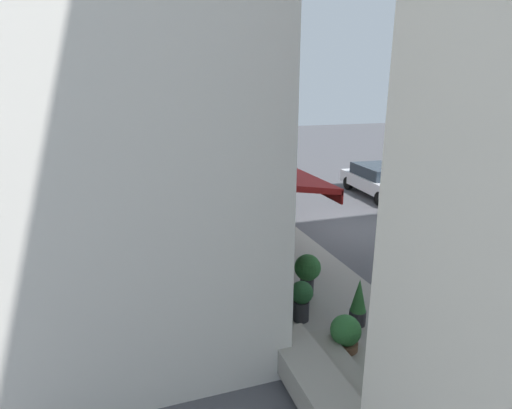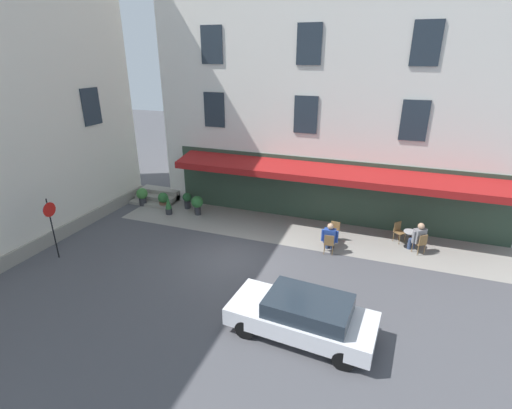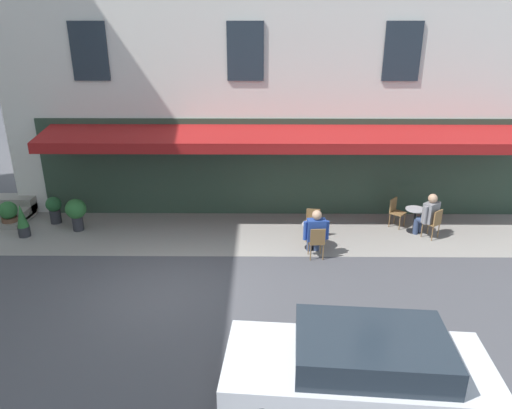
# 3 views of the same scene
# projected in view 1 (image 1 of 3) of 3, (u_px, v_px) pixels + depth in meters

# --- Properties ---
(ground_plane) EXTENTS (70.00, 70.00, 0.00)m
(ground_plane) POSITION_uv_depth(u_px,v_px,m) (357.00, 231.00, 13.93)
(ground_plane) COLOR #4C4C51
(sidewalk_cafe_terrace) EXTENTS (20.50, 3.20, 0.01)m
(sidewalk_cafe_terrace) POSITION_uv_depth(u_px,v_px,m) (235.00, 213.00, 15.85)
(sidewalk_cafe_terrace) COLOR gray
(sidewalk_cafe_terrace) RESTS_ON ground_plane
(back_alley_steps) EXTENTS (2.40, 1.75, 0.60)m
(back_alley_steps) POSITION_uv_depth(u_px,v_px,m) (330.00, 383.00, 6.45)
(back_alley_steps) COLOR gray
(back_alley_steps) RESTS_ON ground_plane
(cafe_table_near_entrance) EXTENTS (0.60, 0.60, 0.75)m
(cafe_table_near_entrance) POSITION_uv_depth(u_px,v_px,m) (211.00, 181.00, 18.93)
(cafe_table_near_entrance) COLOR black
(cafe_table_near_entrance) RESTS_ON ground_plane
(cafe_chair_wicker_kerbside) EXTENTS (0.56, 0.56, 0.91)m
(cafe_chair_wicker_kerbside) POSITION_uv_depth(u_px,v_px,m) (219.00, 178.00, 19.43)
(cafe_chair_wicker_kerbside) COLOR olive
(cafe_chair_wicker_kerbside) RESTS_ON ground_plane
(cafe_chair_wicker_near_door) EXTENTS (0.56, 0.56, 0.91)m
(cafe_chair_wicker_near_door) POSITION_uv_depth(u_px,v_px,m) (204.00, 183.00, 18.36)
(cafe_chair_wicker_near_door) COLOR olive
(cafe_chair_wicker_near_door) RESTS_ON ground_plane
(cafe_table_mid_terrace) EXTENTS (0.60, 0.60, 0.75)m
(cafe_table_mid_terrace) POSITION_uv_depth(u_px,v_px,m) (258.00, 196.00, 16.34)
(cafe_table_mid_terrace) COLOR black
(cafe_table_mid_terrace) RESTS_ON ground_plane
(cafe_chair_wicker_by_window) EXTENTS (0.43, 0.43, 0.91)m
(cafe_chair_wicker_by_window) POSITION_uv_depth(u_px,v_px,m) (272.00, 194.00, 16.57)
(cafe_chair_wicker_by_window) COLOR olive
(cafe_chair_wicker_by_window) RESTS_ON ground_plane
(cafe_chair_wicker_corner_right) EXTENTS (0.45, 0.45, 0.91)m
(cafe_chair_wicker_corner_right) POSITION_uv_depth(u_px,v_px,m) (242.00, 196.00, 16.21)
(cafe_chair_wicker_corner_right) COLOR olive
(cafe_chair_wicker_corner_right) RESTS_ON ground_plane
(seated_patron_in_grey) EXTENTS (0.67, 0.68, 1.36)m
(seated_patron_in_grey) POSITION_uv_depth(u_px,v_px,m) (217.00, 175.00, 19.21)
(seated_patron_in_grey) COLOR navy
(seated_patron_in_grey) RESTS_ON ground_plane
(seated_companion_in_blue) EXTENTS (0.70, 0.59, 1.35)m
(seated_companion_in_blue) POSITION_uv_depth(u_px,v_px,m) (267.00, 190.00, 16.44)
(seated_companion_in_blue) COLOR navy
(seated_companion_in_blue) RESTS_ON ground_plane
(potted_plant_entrance_right) EXTENTS (0.48, 0.48, 0.88)m
(potted_plant_entrance_right) POSITION_uv_depth(u_px,v_px,m) (302.00, 298.00, 8.51)
(potted_plant_entrance_right) COLOR #2D2D33
(potted_plant_entrance_right) RESTS_ON ground_plane
(potted_plant_entrance_left) EXTENTS (0.56, 0.56, 0.81)m
(potted_plant_entrance_left) POSITION_uv_depth(u_px,v_px,m) (345.00, 335.00, 7.38)
(potted_plant_entrance_left) COLOR brown
(potted_plant_entrance_left) RESTS_ON ground_plane
(potted_plant_under_sign) EXTENTS (0.34, 0.34, 1.02)m
(potted_plant_under_sign) POSITION_uv_depth(u_px,v_px,m) (358.00, 302.00, 8.35)
(potted_plant_under_sign) COLOR #2D2D33
(potted_plant_under_sign) RESTS_ON ground_plane
(potted_plant_mid_terrace) EXTENTS (0.61, 0.61, 0.99)m
(potted_plant_mid_terrace) POSITION_uv_depth(u_px,v_px,m) (398.00, 367.00, 6.32)
(potted_plant_mid_terrace) COLOR #2D2D33
(potted_plant_mid_terrace) RESTS_ON ground_plane
(potted_plant_by_steps) EXTENTS (0.62, 0.62, 1.01)m
(potted_plant_by_steps) POSITION_uv_depth(u_px,v_px,m) (307.00, 271.00, 9.49)
(potted_plant_by_steps) COLOR #2D2D33
(potted_plant_by_steps) RESTS_ON ground_plane
(parked_car_white) EXTENTS (4.43, 2.13, 1.33)m
(parked_car_white) POSITION_uv_depth(u_px,v_px,m) (380.00, 180.00, 18.19)
(parked_car_white) COLOR silver
(parked_car_white) RESTS_ON ground_plane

